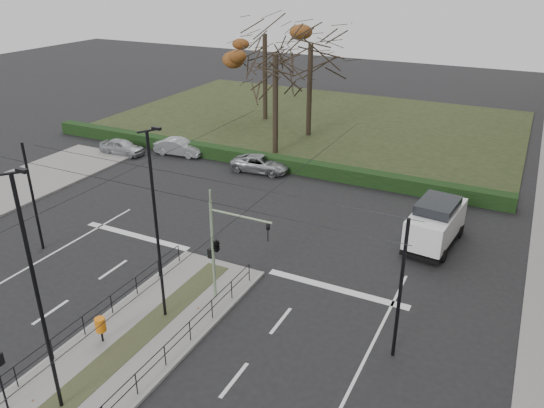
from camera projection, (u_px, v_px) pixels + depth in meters
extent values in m
plane|color=black|center=(164.00, 316.00, 23.18)|extent=(140.00, 140.00, 0.00)
cube|color=slate|center=(126.00, 349.00, 21.11)|extent=(4.40, 15.00, 0.14)
cube|color=#232D16|center=(315.00, 121.00, 51.65)|extent=(38.00, 26.00, 0.10)
cube|color=black|center=(249.00, 158.00, 40.56)|extent=(38.00, 1.00, 1.00)
cylinder|color=black|center=(179.00, 253.00, 27.02)|extent=(0.04, 0.04, 0.90)
cylinder|color=black|center=(249.00, 272.00, 25.36)|extent=(0.04, 0.04, 0.90)
cylinder|color=black|center=(82.00, 316.00, 21.46)|extent=(0.04, 13.20, 0.04)
cylinder|color=black|center=(164.00, 346.00, 19.80)|extent=(0.04, 13.20, 0.04)
cylinder|color=black|center=(33.00, 198.00, 27.47)|extent=(0.14, 0.14, 6.00)
cylinder|color=black|center=(400.00, 291.00, 19.66)|extent=(0.14, 0.14, 6.00)
cylinder|color=black|center=(168.00, 193.00, 21.71)|extent=(20.00, 0.02, 0.02)
cylinder|color=black|center=(196.00, 177.00, 23.34)|extent=(20.00, 0.02, 0.02)
cylinder|color=black|center=(50.00, 209.00, 20.78)|extent=(0.02, 34.00, 0.02)
cylinder|color=black|center=(199.00, 248.00, 17.93)|extent=(0.02, 34.00, 0.02)
cylinder|color=gray|center=(213.00, 251.00, 23.39)|extent=(0.15, 0.15, 4.75)
cylinder|color=gray|center=(241.00, 216.00, 21.97)|extent=(2.92, 0.09, 0.09)
imported|color=black|center=(268.00, 232.00, 21.64)|extent=(0.14, 0.17, 0.82)
imported|color=black|center=(217.00, 244.00, 23.16)|extent=(0.46, 1.83, 0.73)
cube|color=black|center=(210.00, 253.00, 23.53)|extent=(0.20, 0.15, 0.46)
sphere|color=#FF0C0C|center=(208.00, 250.00, 23.51)|extent=(0.10, 0.10, 0.10)
sphere|color=#0CE533|center=(208.00, 255.00, 23.62)|extent=(0.10, 0.10, 0.10)
cylinder|color=black|center=(102.00, 335.00, 21.36)|extent=(0.09, 0.09, 0.53)
cylinder|color=orange|center=(100.00, 325.00, 21.14)|extent=(0.43, 0.43, 0.59)
cylinder|color=black|center=(2.00, 385.00, 17.77)|extent=(0.07, 0.07, 2.10)
cylinder|color=black|center=(39.00, 302.00, 16.54)|extent=(0.13, 0.13, 8.62)
cube|color=black|center=(22.00, 171.00, 14.49)|extent=(0.38, 0.15, 0.11)
cylinder|color=black|center=(157.00, 230.00, 21.35)|extent=(0.12, 0.12, 8.28)
cube|color=black|center=(156.00, 128.00, 19.38)|extent=(0.36, 0.14, 0.10)
imported|color=#9FA2A6|center=(122.00, 147.00, 42.54)|extent=(3.82, 1.74, 1.27)
imported|color=#9FA2A6|center=(179.00, 147.00, 42.42)|extent=(4.15, 1.83, 1.32)
imported|color=#9FA2A6|center=(261.00, 164.00, 39.07)|extent=(4.49, 2.39, 1.20)
cube|color=white|center=(436.00, 223.00, 28.63)|extent=(2.54, 5.03, 1.57)
cube|color=black|center=(438.00, 207.00, 28.24)|extent=(2.15, 2.85, 0.73)
cube|color=black|center=(433.00, 239.00, 29.04)|extent=(2.59, 5.13, 0.18)
cylinder|color=black|center=(443.00, 256.00, 27.30)|extent=(0.29, 0.68, 0.66)
cylinder|color=black|center=(405.00, 246.00, 28.30)|extent=(0.29, 0.68, 0.66)
cylinder|color=black|center=(460.00, 232.00, 29.75)|extent=(0.29, 0.68, 0.66)
cylinder|color=black|center=(424.00, 223.00, 30.75)|extent=(0.29, 0.68, 0.66)
cylinder|color=black|center=(265.00, 78.00, 50.63)|extent=(0.44, 0.44, 8.03)
ellipsoid|color=#512912|center=(265.00, 34.00, 48.96)|extent=(7.12, 7.12, 5.05)
cylinder|color=black|center=(309.00, 91.00, 45.77)|extent=(0.44, 0.44, 7.83)
cylinder|color=black|center=(275.00, 105.00, 41.36)|extent=(0.44, 0.44, 7.79)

